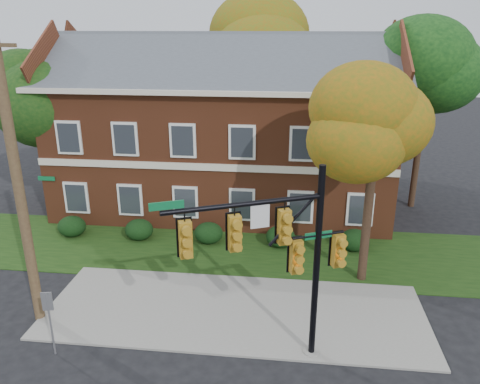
# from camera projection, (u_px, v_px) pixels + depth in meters

# --- Properties ---
(ground) EXTENTS (120.00, 120.00, 0.00)m
(ground) POSITION_uv_depth(u_px,v_px,m) (231.00, 328.00, 16.48)
(ground) COLOR black
(ground) RESTS_ON ground
(sidewalk) EXTENTS (14.00, 5.00, 0.08)m
(sidewalk) POSITION_uv_depth(u_px,v_px,m) (235.00, 311.00, 17.40)
(sidewalk) COLOR gray
(sidewalk) RESTS_ON ground
(grass_strip) EXTENTS (30.00, 6.00, 0.04)m
(grass_strip) POSITION_uv_depth(u_px,v_px,m) (248.00, 251.00, 22.09)
(grass_strip) COLOR #193811
(grass_strip) RESTS_ON ground
(apartment_building) EXTENTS (18.80, 8.80, 9.74)m
(apartment_building) POSITION_uv_depth(u_px,v_px,m) (223.00, 122.00, 26.20)
(apartment_building) COLOR brown
(apartment_building) RESTS_ON ground
(hedge_far_left) EXTENTS (1.40, 1.26, 1.05)m
(hedge_far_left) POSITION_uv_depth(u_px,v_px,m) (72.00, 226.00, 23.55)
(hedge_far_left) COLOR black
(hedge_far_left) RESTS_ON ground
(hedge_left) EXTENTS (1.40, 1.26, 1.05)m
(hedge_left) POSITION_uv_depth(u_px,v_px,m) (139.00, 230.00, 23.17)
(hedge_left) COLOR black
(hedge_left) RESTS_ON ground
(hedge_center) EXTENTS (1.40, 1.26, 1.05)m
(hedge_center) POSITION_uv_depth(u_px,v_px,m) (209.00, 233.00, 22.79)
(hedge_center) COLOR black
(hedge_center) RESTS_ON ground
(hedge_right) EXTENTS (1.40, 1.26, 1.05)m
(hedge_right) POSITION_uv_depth(u_px,v_px,m) (280.00, 237.00, 22.41)
(hedge_right) COLOR black
(hedge_right) RESTS_ON ground
(hedge_far_right) EXTENTS (1.40, 1.26, 1.05)m
(hedge_far_right) POSITION_uv_depth(u_px,v_px,m) (355.00, 240.00, 22.03)
(hedge_far_right) COLOR black
(hedge_far_right) RESTS_ON ground
(tree_near_right) EXTENTS (4.50, 4.25, 8.58)m
(tree_near_right) POSITION_uv_depth(u_px,v_px,m) (384.00, 123.00, 17.29)
(tree_near_right) COLOR black
(tree_near_right) RESTS_ON ground
(tree_left_rear) EXTENTS (5.40, 5.10, 8.88)m
(tree_left_rear) POSITION_uv_depth(u_px,v_px,m) (45.00, 91.00, 25.65)
(tree_left_rear) COLOR black
(tree_left_rear) RESTS_ON ground
(tree_right_rear) EXTENTS (6.30, 5.95, 10.62)m
(tree_right_rear) POSITION_uv_depth(u_px,v_px,m) (436.00, 65.00, 24.73)
(tree_right_rear) COLOR black
(tree_right_rear) RESTS_ON ground
(tree_far_rear) EXTENTS (6.84, 6.46, 11.52)m
(tree_far_rear) POSITION_uv_depth(u_px,v_px,m) (259.00, 44.00, 32.10)
(tree_far_rear) COLOR black
(tree_far_rear) RESTS_ON ground
(traffic_signal) EXTENTS (5.33, 2.44, 6.41)m
(traffic_signal) POSITION_uv_depth(u_px,v_px,m) (282.00, 249.00, 13.51)
(traffic_signal) COLOR gray
(traffic_signal) RESTS_ON ground
(utility_pole) EXTENTS (1.59, 0.50, 10.33)m
(utility_pole) POSITION_uv_depth(u_px,v_px,m) (18.00, 182.00, 15.30)
(utility_pole) COLOR #503825
(utility_pole) RESTS_ON ground
(sign_post) EXTENTS (0.33, 0.11, 2.30)m
(sign_post) POSITION_uv_depth(u_px,v_px,m) (49.00, 313.00, 14.68)
(sign_post) COLOR slate
(sign_post) RESTS_ON ground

